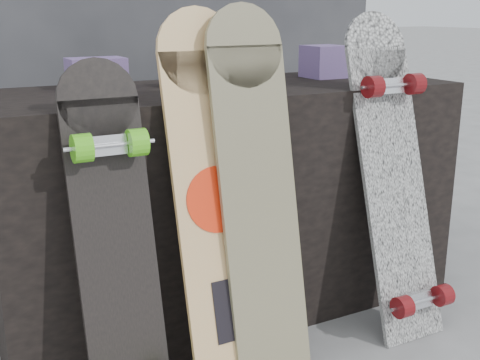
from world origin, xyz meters
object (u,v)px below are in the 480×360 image
longboard_geisha (216,194)px  longboard_cascadia (395,170)px  vendor_table (226,199)px  longboard_celtic (258,187)px  skateboard_dark (117,241)px

longboard_geisha → longboard_cascadia: 0.66m
vendor_table → longboard_geisha: (-0.23, -0.39, 0.16)m
vendor_table → longboard_cascadia: (0.43, -0.38, 0.14)m
longboard_celtic → longboard_cascadia: size_ratio=1.02×
longboard_geisha → longboard_cascadia: size_ratio=1.01×
vendor_table → longboard_cascadia: 0.59m
longboard_cascadia → longboard_geisha: bearing=-178.8°
longboard_celtic → vendor_table: bearing=75.0°
skateboard_dark → vendor_table: bearing=38.2°
vendor_table → skateboard_dark: skateboard_dark is taller
longboard_celtic → longboard_cascadia: (0.54, 0.04, -0.03)m
longboard_celtic → longboard_geisha: bearing=167.1°
vendor_table → longboard_geisha: 0.49m
vendor_table → longboard_cascadia: longboard_cascadia is taller
vendor_table → longboard_geisha: longboard_geisha is taller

